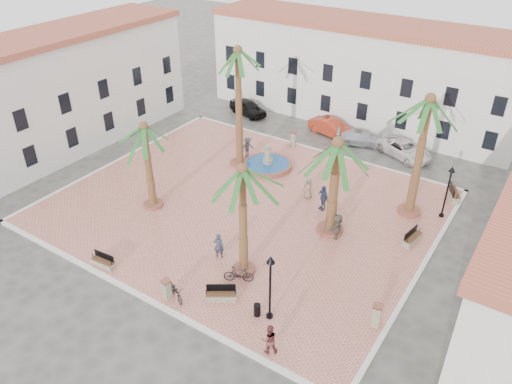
{
  "coord_description": "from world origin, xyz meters",
  "views": [
    {
      "loc": [
        17.51,
        -25.01,
        19.97
      ],
      "look_at": [
        1.0,
        0.0,
        1.6
      ],
      "focal_mm": 35.0,
      "sensor_mm": 36.0,
      "label": 1
    }
  ],
  "objects_px": {
    "pedestrian_east": "(338,226)",
    "palm_sw": "(145,136)",
    "car_black": "(248,107)",
    "cyclist_a": "(219,246)",
    "bench_ne": "(453,194)",
    "bicycle_b": "(239,274)",
    "palm_e": "(337,156)",
    "bollard_se": "(167,289)",
    "car_white": "(404,149)",
    "pedestrian_fountain_a": "(309,188)",
    "pedestrian_north": "(248,147)",
    "bench_se": "(221,296)",
    "lamppost_e": "(449,183)",
    "lamppost_s": "(270,277)",
    "palm_nw": "(238,63)",
    "bicycle_a": "(176,291)",
    "car_red": "(332,128)",
    "cyclist_b": "(269,339)",
    "palm_ne": "(428,112)",
    "palm_s": "(242,182)",
    "car_silver": "(360,138)",
    "bench_e": "(413,239)",
    "litter_bin": "(257,310)",
    "pedestrian_fountain_b": "(323,198)",
    "fountain": "(268,164)",
    "bollard_e": "(377,315)",
    "bench_s": "(103,262)",
    "bollard_n": "(293,139)"
  },
  "relations": [
    {
      "from": "pedestrian_east",
      "to": "palm_sw",
      "type": "bearing_deg",
      "value": -70.89
    },
    {
      "from": "car_black",
      "to": "cyclist_a",
      "type": "bearing_deg",
      "value": -134.55
    },
    {
      "from": "bench_ne",
      "to": "bicycle_b",
      "type": "relative_size",
      "value": 1.15
    },
    {
      "from": "palm_e",
      "to": "bollard_se",
      "type": "distance_m",
      "value": 12.89
    },
    {
      "from": "car_white",
      "to": "bollard_se",
      "type": "bearing_deg",
      "value": -167.98
    },
    {
      "from": "pedestrian_fountain_a",
      "to": "pedestrian_north",
      "type": "height_order",
      "value": "pedestrian_north"
    },
    {
      "from": "cyclist_a",
      "to": "bicycle_b",
      "type": "distance_m",
      "value": 2.63
    },
    {
      "from": "bench_se",
      "to": "lamppost_e",
      "type": "bearing_deg",
      "value": 28.68
    },
    {
      "from": "bench_se",
      "to": "lamppost_s",
      "type": "xyz_separation_m",
      "value": [
        2.99,
        0.35,
        2.57
      ]
    },
    {
      "from": "palm_nw",
      "to": "car_white",
      "type": "xyz_separation_m",
      "value": [
        10.87,
        9.14,
        -8.04
      ]
    },
    {
      "from": "bicycle_b",
      "to": "pedestrian_east",
      "type": "distance_m",
      "value": 7.69
    },
    {
      "from": "bicycle_a",
      "to": "car_red",
      "type": "bearing_deg",
      "value": 33.64
    },
    {
      "from": "pedestrian_east",
      "to": "bench_ne",
      "type": "bearing_deg",
      "value": 153.96
    },
    {
      "from": "bollard_se",
      "to": "cyclist_b",
      "type": "bearing_deg",
      "value": -0.44
    },
    {
      "from": "palm_ne",
      "to": "bollard_se",
      "type": "height_order",
      "value": "palm_ne"
    },
    {
      "from": "car_black",
      "to": "palm_s",
      "type": "bearing_deg",
      "value": -130.71
    },
    {
      "from": "palm_sw",
      "to": "car_silver",
      "type": "distance_m",
      "value": 20.48
    },
    {
      "from": "palm_e",
      "to": "bench_e",
      "type": "xyz_separation_m",
      "value": [
        5.05,
        1.83,
        -5.41
      ]
    },
    {
      "from": "litter_bin",
      "to": "pedestrian_fountain_b",
      "type": "height_order",
      "value": "pedestrian_fountain_b"
    },
    {
      "from": "palm_ne",
      "to": "bollard_se",
      "type": "distance_m",
      "value": 19.41
    },
    {
      "from": "palm_sw",
      "to": "bicycle_a",
      "type": "relative_size",
      "value": 3.71
    },
    {
      "from": "fountain",
      "to": "litter_bin",
      "type": "relative_size",
      "value": 5.37
    },
    {
      "from": "pedestrian_fountain_a",
      "to": "litter_bin",
      "type": "bearing_deg",
      "value": -83.27
    },
    {
      "from": "palm_e",
      "to": "cyclist_b",
      "type": "height_order",
      "value": "palm_e"
    },
    {
      "from": "bicycle_a",
      "to": "bollard_e",
      "type": "bearing_deg",
      "value": -39.67
    },
    {
      "from": "bench_e",
      "to": "palm_e",
      "type": "bearing_deg",
      "value": 120.41
    },
    {
      "from": "palm_s",
      "to": "bollard_e",
      "type": "height_order",
      "value": "palm_s"
    },
    {
      "from": "palm_ne",
      "to": "cyclist_a",
      "type": "distance_m",
      "value": 15.67
    },
    {
      "from": "bench_s",
      "to": "bench_e",
      "type": "height_order",
      "value": "bench_e"
    },
    {
      "from": "bicycle_b",
      "to": "bollard_n",
      "type": "bearing_deg",
      "value": -8.8
    },
    {
      "from": "palm_e",
      "to": "car_silver",
      "type": "bearing_deg",
      "value": 105.27
    },
    {
      "from": "fountain",
      "to": "litter_bin",
      "type": "distance_m",
      "value": 16.74
    },
    {
      "from": "palm_ne",
      "to": "bench_se",
      "type": "height_order",
      "value": "palm_ne"
    },
    {
      "from": "bicycle_a",
      "to": "car_silver",
      "type": "relative_size",
      "value": 0.41
    },
    {
      "from": "lamppost_s",
      "to": "pedestrian_fountain_a",
      "type": "height_order",
      "value": "lamppost_s"
    },
    {
      "from": "fountain",
      "to": "cyclist_a",
      "type": "relative_size",
      "value": 2.28
    },
    {
      "from": "car_red",
      "to": "fountain",
      "type": "bearing_deg",
      "value": -176.07
    },
    {
      "from": "palm_e",
      "to": "pedestrian_north",
      "type": "relative_size",
      "value": 3.83
    },
    {
      "from": "bench_e",
      "to": "pedestrian_fountain_a",
      "type": "distance_m",
      "value": 8.36
    },
    {
      "from": "pedestrian_fountain_b",
      "to": "bollard_se",
      "type": "bearing_deg",
      "value": -75.22
    },
    {
      "from": "lamppost_e",
      "to": "pedestrian_fountain_b",
      "type": "relative_size",
      "value": 2.06
    },
    {
      "from": "pedestrian_north",
      "to": "bench_ne",
      "type": "bearing_deg",
      "value": -62.61
    },
    {
      "from": "lamppost_e",
      "to": "car_white",
      "type": "relative_size",
      "value": 0.8
    },
    {
      "from": "palm_ne",
      "to": "bench_e",
      "type": "distance_m",
      "value": 8.18
    },
    {
      "from": "cyclist_a",
      "to": "cyclist_b",
      "type": "height_order",
      "value": "cyclist_a"
    },
    {
      "from": "car_black",
      "to": "car_red",
      "type": "height_order",
      "value": "car_red"
    },
    {
      "from": "bench_e",
      "to": "car_silver",
      "type": "distance_m",
      "value": 14.83
    },
    {
      "from": "palm_sw",
      "to": "bench_se",
      "type": "xyz_separation_m",
      "value": [
        9.95,
        -5.06,
        -5.25
      ]
    },
    {
      "from": "bench_e",
      "to": "lamppost_e",
      "type": "xyz_separation_m",
      "value": [
        0.74,
        4.09,
        2.44
      ]
    },
    {
      "from": "bollard_e",
      "to": "pedestrian_north",
      "type": "height_order",
      "value": "pedestrian_north"
    }
  ]
}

